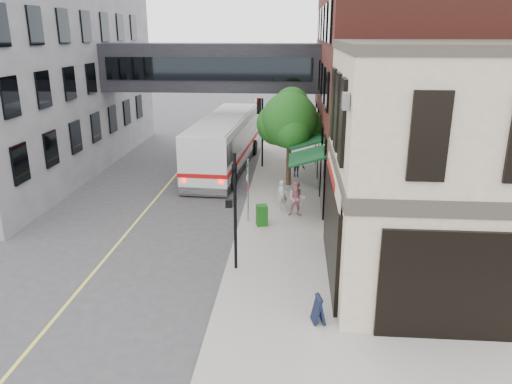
% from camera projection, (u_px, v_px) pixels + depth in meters
% --- Properties ---
extents(ground, '(120.00, 120.00, 0.00)m').
position_uv_depth(ground, '(218.00, 297.00, 17.21)').
color(ground, '#38383A').
rests_on(ground, ground).
extents(sidewalk_main, '(4.00, 60.00, 0.15)m').
position_uv_depth(sidewalk_main, '(285.00, 181.00, 30.31)').
color(sidewalk_main, gray).
rests_on(sidewalk_main, ground).
extents(corner_building, '(10.19, 8.12, 8.45)m').
position_uv_depth(corner_building, '(482.00, 170.00, 17.13)').
color(corner_building, tan).
rests_on(corner_building, ground).
extents(brick_building, '(13.76, 18.00, 14.00)m').
position_uv_depth(brick_building, '(427.00, 63.00, 28.52)').
color(brick_building, '#55221A').
rests_on(brick_building, ground).
extents(skyway_bridge, '(14.00, 3.18, 3.00)m').
position_uv_depth(skyway_bridge, '(212.00, 67.00, 32.50)').
color(skyway_bridge, black).
rests_on(skyway_bridge, ground).
extents(traffic_signal_near, '(0.44, 0.22, 4.60)m').
position_uv_depth(traffic_signal_near, '(234.00, 197.00, 18.16)').
color(traffic_signal_near, black).
rests_on(traffic_signal_near, sidewalk_main).
extents(traffic_signal_far, '(0.53, 0.28, 4.50)m').
position_uv_depth(traffic_signal_far, '(260.00, 119.00, 32.28)').
color(traffic_signal_far, black).
rests_on(traffic_signal_far, sidewalk_main).
extents(street_sign_pole, '(0.08, 0.75, 3.00)m').
position_uv_depth(street_sign_pole, '(248.00, 185.00, 23.22)').
color(street_sign_pole, gray).
rests_on(street_sign_pole, sidewalk_main).
extents(street_tree, '(3.80, 3.20, 5.60)m').
position_uv_depth(street_tree, '(289.00, 120.00, 28.37)').
color(street_tree, '#382619').
rests_on(street_tree, sidewalk_main).
extents(lane_marking, '(0.12, 40.00, 0.01)m').
position_uv_depth(lane_marking, '(155.00, 200.00, 27.07)').
color(lane_marking, '#D8CC4C').
rests_on(lane_marking, ground).
extents(bus, '(3.63, 12.75, 3.39)m').
position_uv_depth(bus, '(225.00, 140.00, 32.71)').
color(bus, silver).
rests_on(bus, ground).
extents(pedestrian_a, '(0.65, 0.55, 1.51)m').
position_uv_depth(pedestrian_a, '(282.00, 195.00, 25.03)').
color(pedestrian_a, beige).
rests_on(pedestrian_a, sidewalk_main).
extents(pedestrian_b, '(0.88, 0.70, 1.74)m').
position_uv_depth(pedestrian_b, '(297.00, 199.00, 24.12)').
color(pedestrian_b, '#C88190').
rests_on(pedestrian_b, sidewalk_main).
extents(pedestrian_c, '(1.02, 0.59, 1.57)m').
position_uv_depth(pedestrian_c, '(296.00, 164.00, 30.67)').
color(pedestrian_c, black).
rests_on(pedestrian_c, sidewalk_main).
extents(newspaper_box, '(0.59, 0.55, 0.98)m').
position_uv_depth(newspaper_box, '(262.00, 215.00, 23.05)').
color(newspaper_box, '#155413').
rests_on(newspaper_box, sidewalk_main).
extents(sandwich_board, '(0.43, 0.56, 0.89)m').
position_uv_depth(sandwich_board, '(318.00, 309.00, 15.35)').
color(sandwich_board, black).
rests_on(sandwich_board, sidewalk_main).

